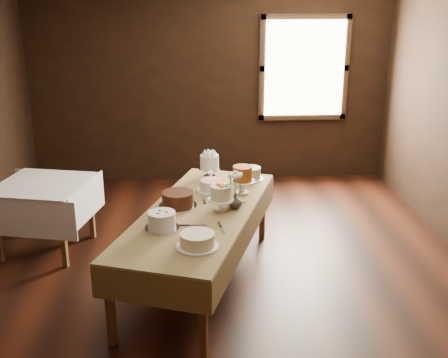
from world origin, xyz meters
The scene contains 20 objects.
floor centered at (0.00, 0.00, 0.00)m, with size 5.00×6.00×0.01m, color black.
wall_back centered at (0.00, 3.00, 1.40)m, with size 5.00×0.02×2.80m, color black.
wall_front centered at (0.00, -3.00, 1.40)m, with size 5.00×0.02×2.80m, color black.
window centered at (1.30, 2.94, 1.60)m, with size 1.10×0.05×1.30m, color #FFEABF.
display_table centered at (-0.24, -0.03, 0.67)m, with size 1.64×2.53×0.73m.
side_table centered at (-1.83, 0.79, 0.66)m, with size 1.06×1.06×0.74m.
cake_meringue centered at (-0.11, 0.92, 0.84)m, with size 0.27×0.27×0.25m.
cake_speckled centered at (0.32, 0.82, 0.79)m, with size 0.29×0.29×0.13m.
cake_lattice centered at (-0.11, 0.48, 0.78)m, with size 0.28×0.28×0.11m.
cake_caramel centered at (0.19, 0.40, 0.85)m, with size 0.26×0.26×0.29m.
cake_chocolate centered at (-0.43, 0.10, 0.79)m, with size 0.39×0.39×0.14m.
cake_flowers centered at (-0.05, -0.02, 0.83)m, with size 0.24×0.24×0.25m.
cake_swirl centered at (-0.56, -0.40, 0.80)m, with size 0.29×0.29×0.15m.
cake_cream centered at (-0.27, -0.77, 0.78)m, with size 0.33×0.33×0.12m.
cake_server_a centered at (-0.26, -0.36, 0.73)m, with size 0.24×0.03×0.01m, color silver.
cake_server_b centered at (-0.05, -0.47, 0.73)m, with size 0.24×0.03×0.01m, color silver.
cake_server_c centered at (-0.19, 0.29, 0.73)m, with size 0.24×0.03×0.01m, color silver.
cake_server_d centered at (0.14, 0.15, 0.73)m, with size 0.24×0.03×0.01m, color silver.
flower_vase centered at (0.09, 0.02, 0.80)m, with size 0.13×0.13×0.14m, color #2D2823.
flower_bouquet centered at (0.09, 0.02, 0.98)m, with size 0.14×0.14×0.20m, color white, non-canonical shape.
Camera 1 is at (-0.32, -4.60, 2.61)m, focal length 43.72 mm.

